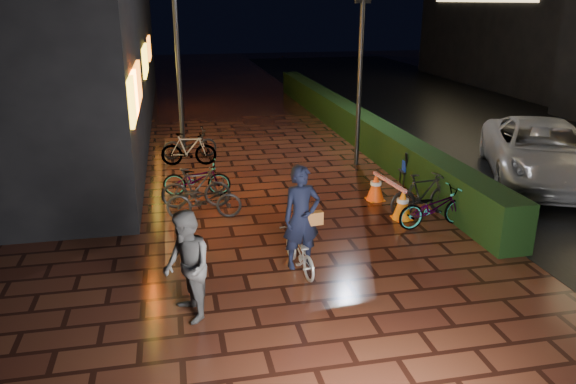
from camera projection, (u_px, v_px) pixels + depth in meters
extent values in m
plane|color=#381911|center=(314.00, 230.00, 11.50)|extent=(80.00, 80.00, 0.00)
cube|color=black|center=(549.00, 148.00, 17.86)|extent=(11.00, 60.00, 0.01)
cube|color=black|center=(350.00, 121.00, 19.38)|extent=(0.70, 20.00, 1.00)
imported|color=#535254|center=(187.00, 267.00, 8.06)|extent=(0.83, 0.96, 1.68)
imported|color=#B2B3B8|center=(542.00, 151.00, 14.48)|extent=(4.53, 6.02, 1.52)
cube|color=yellow|center=(133.00, 97.00, 11.38)|extent=(0.08, 2.00, 0.90)
cube|color=orange|center=(137.00, 87.00, 12.77)|extent=(0.08, 3.00, 0.90)
cube|color=yellow|center=(145.00, 60.00, 18.32)|extent=(0.08, 2.80, 0.90)
cube|color=orange|center=(149.00, 48.00, 22.95)|extent=(0.08, 2.20, 0.90)
cylinder|color=black|center=(360.00, 83.00, 15.31)|extent=(0.14, 0.14, 4.63)
cylinder|color=black|center=(178.00, 65.00, 17.00)|extent=(0.17, 0.17, 5.20)
imported|color=silver|center=(299.00, 251.00, 9.70)|extent=(0.64, 1.39, 0.70)
imported|color=black|center=(302.00, 217.00, 9.39)|extent=(0.71, 0.51, 1.80)
cube|color=brown|center=(314.00, 218.00, 9.45)|extent=(0.33, 0.17, 0.23)
cone|color=orange|center=(403.00, 204.00, 12.00)|extent=(0.43, 0.43, 0.68)
cone|color=#F4460C|center=(376.00, 186.00, 13.13)|extent=(0.43, 0.43, 0.68)
cube|color=#EC550C|center=(402.00, 218.00, 12.10)|extent=(0.41, 0.41, 0.03)
cube|color=#D6570B|center=(375.00, 199.00, 13.24)|extent=(0.41, 0.41, 0.03)
cube|color=red|center=(389.00, 182.00, 12.47)|extent=(0.23, 1.45, 0.07)
cube|color=black|center=(410.00, 171.00, 14.23)|extent=(0.52, 0.44, 0.04)
cylinder|color=black|center=(404.00, 180.00, 14.12)|extent=(0.03, 0.03, 0.33)
cylinder|color=black|center=(419.00, 180.00, 14.17)|extent=(0.03, 0.03, 0.33)
cylinder|color=black|center=(400.00, 177.00, 14.42)|extent=(0.03, 0.03, 0.33)
cylinder|color=black|center=(414.00, 176.00, 14.47)|extent=(0.03, 0.03, 0.33)
cube|color=#0D27B5|center=(410.00, 165.00, 14.19)|extent=(0.38, 0.33, 0.26)
cylinder|color=black|center=(407.00, 168.00, 14.05)|extent=(0.26, 0.32, 0.85)
imported|color=black|center=(189.00, 149.00, 15.86)|extent=(1.61, 0.67, 0.94)
imported|color=black|center=(190.00, 144.00, 16.64)|extent=(1.67, 0.78, 0.84)
imported|color=black|center=(196.00, 188.00, 12.61)|extent=(1.59, 0.58, 0.94)
imported|color=black|center=(197.00, 178.00, 13.42)|extent=(1.67, 0.78, 0.84)
imported|color=black|center=(204.00, 200.00, 12.01)|extent=(1.65, 0.71, 0.84)
imported|color=black|center=(423.00, 194.00, 12.21)|extent=(1.60, 0.60, 0.94)
imported|color=black|center=(434.00, 207.00, 11.56)|extent=(1.66, 0.74, 0.84)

